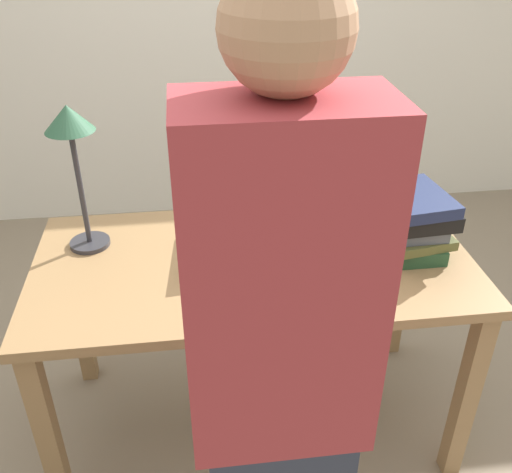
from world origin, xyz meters
The scene contains 9 objects.
ground_plane centered at (0.00, 0.00, 0.00)m, with size 12.00×12.00×0.00m, color gray.
reading_desk centered at (0.00, 0.00, 0.66)m, with size 1.45×0.74×0.76m.
open_book centered at (0.02, 0.02, 0.78)m, with size 0.50×0.39×0.07m.
book_stack_tall centered at (0.54, -0.01, 0.87)m, with size 0.24×0.28×0.21m.
book_standing_upright centered at (0.33, 0.02, 0.87)m, with size 0.05×0.15×0.21m.
reading_lamp centered at (-0.55, 0.16, 1.15)m, with size 0.16×0.16×0.50m.
coffee_mug centered at (0.24, 0.11, 0.80)m, with size 0.11×0.09×0.09m.
pencil centered at (0.06, -0.22, 0.76)m, with size 0.05×0.17×0.01m.
person_reader centered at (-0.04, -0.74, 0.87)m, with size 0.36×0.22×1.74m.
Camera 1 is at (-0.19, -1.57, 1.80)m, focal length 40.00 mm.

